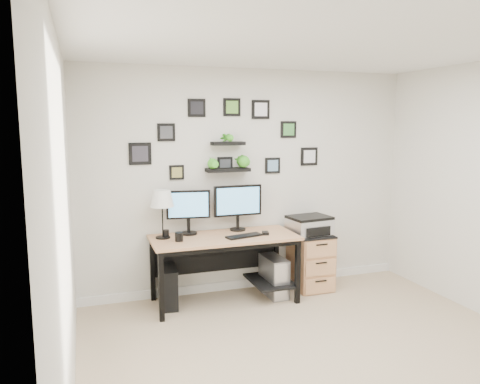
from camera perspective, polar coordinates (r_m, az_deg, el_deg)
name	(u,v)px	position (r m, az deg, el deg)	size (l,w,h in m)	color
room	(250,283)	(5.80, 1.22, -11.01)	(4.00, 4.00, 4.00)	#C4AC8C
desk	(226,246)	(5.22, -1.66, -6.60)	(1.60, 0.70, 0.75)	tan
monitor_left	(188,209)	(5.20, -6.31, -2.04)	(0.48, 0.21, 0.49)	black
monitor_right	(238,204)	(5.35, -0.26, -1.44)	(0.57, 0.18, 0.53)	black
keyboard	(244,236)	(5.11, 0.50, -5.38)	(0.41, 0.13, 0.02)	black
mouse	(265,233)	(5.23, 3.12, -5.02)	(0.07, 0.10, 0.03)	black
table_lamp	(162,200)	(5.04, -9.49, -0.93)	(0.26, 0.26, 0.52)	black
mug	(179,237)	(4.96, -7.44, -5.43)	(0.09, 0.09, 0.10)	black
pen_cup	(166,234)	(5.14, -9.01, -5.04)	(0.07, 0.07, 0.08)	black
pc_tower_black	(168,287)	(5.25, -8.80, -11.33)	(0.19, 0.43, 0.43)	black
pc_tower_grey	(274,276)	(5.50, 4.17, -10.21)	(0.21, 0.46, 0.45)	gray
file_cabinet	(311,261)	(5.75, 8.61, -8.30)	(0.43, 0.53, 0.67)	tan
printer	(309,225)	(5.62, 8.46, -4.01)	(0.51, 0.43, 0.21)	silver
wall_decor	(229,149)	(5.34, -1.37, 5.27)	(2.27, 0.18, 0.91)	black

